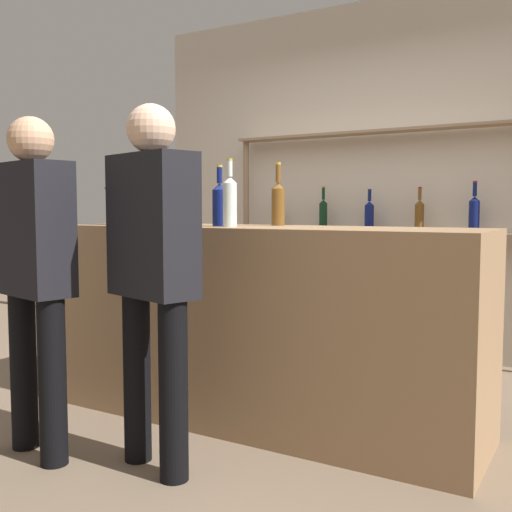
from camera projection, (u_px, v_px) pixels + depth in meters
The scene contains 12 objects.
ground_plane at pixel (256, 420), 3.28m from camera, with size 16.00×16.00×0.00m, color #7A6651.
bar_counter at pixel (256, 324), 3.24m from camera, with size 2.41×0.68×1.06m, color #997551.
back_wall at pixel (377, 178), 4.84m from camera, with size 4.01×0.12×2.80m, color beige.
back_shelf at pixel (372, 206), 4.69m from camera, with size 2.32×0.18×1.76m.
counter_bottle_0 at pixel (230, 200), 3.12m from camera, with size 0.07×0.07×0.35m.
counter_bottle_1 at pixel (184, 203), 3.49m from camera, with size 0.08×0.08×0.34m.
counter_bottle_2 at pixel (278, 202), 3.34m from camera, with size 0.07×0.07×0.35m.
counter_bottle_3 at pixel (220, 203), 3.26m from camera, with size 0.08×0.08×0.33m.
wine_glass at pixel (141, 207), 3.91m from camera, with size 0.07×0.07×0.15m.
ice_bucket at pixel (126, 206), 3.56m from camera, with size 0.24×0.24×0.22m.
customer_left at pixel (34, 261), 2.74m from camera, with size 0.47×0.29×1.57m.
customer_center at pixel (153, 260), 2.58m from camera, with size 0.48×0.31×1.60m.
Camera 1 is at (1.63, -2.76, 1.15)m, focal length 42.00 mm.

